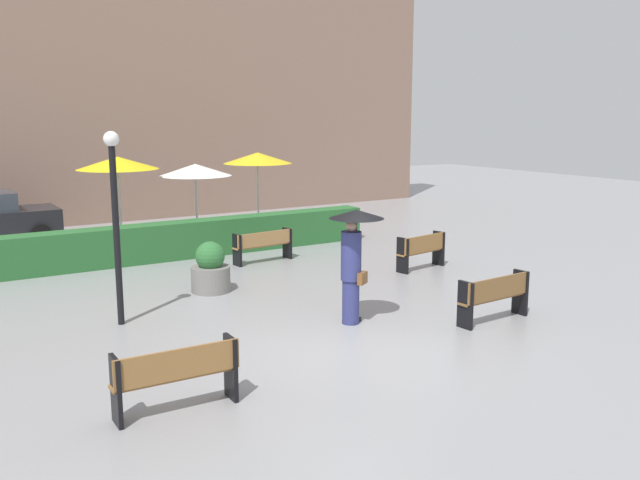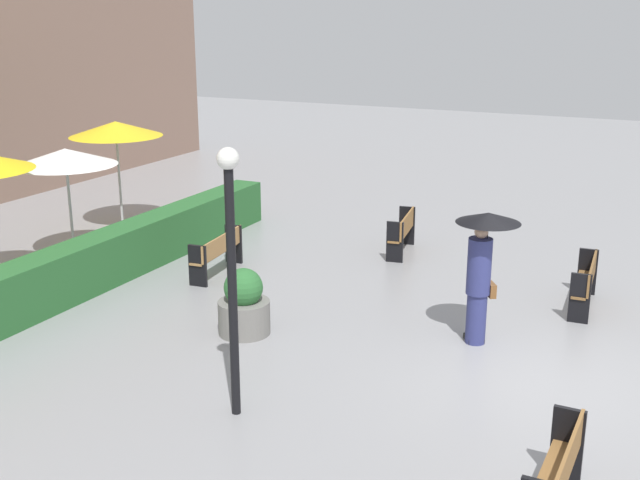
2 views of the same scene
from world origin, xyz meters
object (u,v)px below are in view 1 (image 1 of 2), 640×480
Objects in this scene: bench_near_left at (177,374)px; bench_far_right at (422,249)px; pedestrian_with_umbrella at (353,250)px; bench_near_right at (495,295)px; planter_pot at (211,270)px; bench_back_row at (264,244)px; patio_umbrella_yellow_far at (258,158)px; patio_umbrella_yellow at (118,163)px; patio_umbrella_white at (195,170)px; lamp_post at (115,207)px.

bench_near_left reaches higher than bench_far_right.
bench_near_left is at bearing -155.16° from pedestrian_with_umbrella.
bench_far_right is at bearing 67.26° from bench_near_right.
pedestrian_with_umbrella is 1.92× the size of planter_pot.
patio_umbrella_yellow_far is (1.92, 4.02, 1.95)m from bench_back_row.
bench_near_left is 0.63× the size of patio_umbrella_yellow.
lamp_post is at bearing -122.47° from patio_umbrella_white.
bench_near_left is 6.19m from planter_pot.
planter_pot is 3.20m from lamp_post.
patio_umbrella_white reaches higher than bench_far_right.
bench_near_right is at bearing -112.74° from bench_far_right.
patio_umbrella_white is (2.24, -0.15, -0.28)m from patio_umbrella_yellow.
patio_umbrella_yellow is (-2.71, 3.51, 2.00)m from bench_back_row.
lamp_post is 9.92m from patio_umbrella_yellow_far.
pedestrian_with_umbrella is 4.40m from lamp_post.
planter_pot reaches higher than bench_near_left.
patio_umbrella_yellow_far is at bearing 54.66° from planter_pot.
planter_pot is 5.98m from patio_umbrella_white.
bench_near_right is 1.09× the size of bench_far_right.
lamp_post reaches higher than bench_back_row.
pedestrian_with_umbrella is at bearing -145.69° from bench_far_right.
bench_near_right is at bearing -80.37° from patio_umbrella_white.
bench_near_left is 12.00m from patio_umbrella_white.
planter_pot reaches higher than bench_near_right.
patio_umbrella_white is at bearing 57.53° from lamp_post.
patio_umbrella_white is at bearing 98.11° from bench_back_row.
patio_umbrella_yellow reaches higher than bench_back_row.
lamp_post reaches higher than pedestrian_with_umbrella.
bench_near_left reaches higher than bench_near_right.
patio_umbrella_white is at bearing -164.69° from patio_umbrella_yellow_far.
bench_near_right is 0.47× the size of lamp_post.
planter_pot is 0.43× the size of patio_umbrella_yellow_far.
bench_near_right is at bearing -29.55° from pedestrian_with_umbrella.
bench_near_left is at bearing -117.31° from planter_pot.
planter_pot is at bearing 126.65° from bench_near_right.
bench_back_row is 3.13m from planter_pot.
pedestrian_with_umbrella is at bearing 150.45° from bench_near_right.
patio_umbrella_white is at bearing -3.86° from patio_umbrella_yellow.
bench_near_right is 4.43m from bench_far_right.
pedestrian_with_umbrella is at bearing -107.21° from patio_umbrella_yellow_far.
patio_umbrella_yellow reaches higher than bench_near_left.
bench_back_row is 4.86m from patio_umbrella_yellow_far.
lamp_post reaches higher than patio_umbrella_white.
pedestrian_with_umbrella reaches higher than bench_far_right.
bench_far_right is 0.57× the size of patio_umbrella_yellow.
patio_umbrella_yellow is (2.50, 11.05, 1.96)m from bench_near_left.
planter_pot is 0.47× the size of patio_umbrella_white.
planter_pot is at bearing 28.71° from lamp_post.
bench_back_row is 5.79m from pedestrian_with_umbrella.
pedestrian_with_umbrella is (-2.33, 1.32, 0.89)m from bench_near_right.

